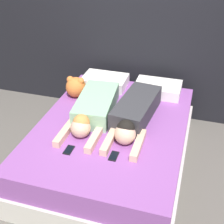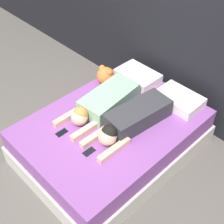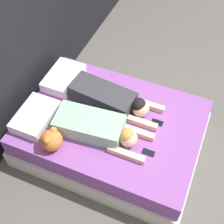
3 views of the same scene
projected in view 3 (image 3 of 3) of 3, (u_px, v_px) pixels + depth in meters
The scene contains 10 objects.
ground_plane at pixel (112, 144), 4.12m from camera, with size 12.00×12.00×0.00m, color #5B5651.
wall_back at pixel (8, 43), 3.40m from camera, with size 12.00×0.06×2.60m.
bed at pixel (112, 133), 3.91m from camera, with size 1.60×2.16×0.54m.
pillow_head_left at pixel (35, 116), 3.65m from camera, with size 0.56×0.38×0.13m.
pillow_head_right at pixel (64, 78), 4.05m from camera, with size 0.56×0.38×0.13m.
person_left at pixel (98, 128), 3.50m from camera, with size 0.45×1.13×0.23m.
person_right at pixel (112, 99), 3.76m from camera, with size 0.42×1.17×0.24m.
cell_phone_left at pixel (148, 152), 3.41m from camera, with size 0.07×0.14×0.01m.
cell_phone_right at pixel (157, 122), 3.67m from camera, with size 0.07×0.14×0.01m.
plush_toy at pixel (51, 140), 3.37m from camera, with size 0.25×0.25×0.26m.
Camera 3 is at (-2.07, -0.87, 3.48)m, focal length 50.00 mm.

